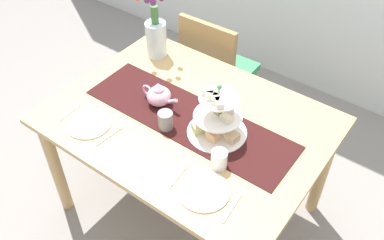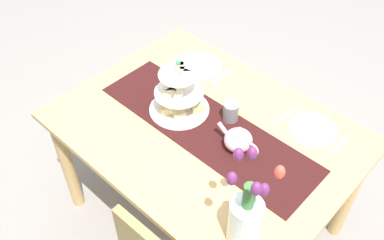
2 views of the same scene
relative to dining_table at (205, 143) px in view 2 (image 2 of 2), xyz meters
name	(u,v)px [view 2 (image 2 of 2)]	position (x,y,z in m)	size (l,w,h in m)	color
ground_plane	(203,215)	(0.00, 0.00, -0.66)	(8.00, 8.00, 0.00)	gray
dining_table	(205,143)	(0.00, 0.00, 0.00)	(1.40, 1.05, 0.77)	tan
table_runner	(206,127)	(0.00, 0.00, 0.11)	(1.16, 0.34, 0.00)	black
tiered_cake_stand	(179,95)	(0.18, 0.00, 0.20)	(0.30, 0.30, 0.30)	beige
teapot	(238,139)	(-0.20, 0.00, 0.17)	(0.24, 0.13, 0.14)	#E5A8BC
tulip_vase	(246,216)	(-0.50, 0.35, 0.26)	(0.17, 0.16, 0.44)	silver
dinner_plate_left	(312,129)	(-0.38, -0.34, 0.12)	(0.23, 0.23, 0.01)	white
fork_left	(339,145)	(-0.53, -0.34, 0.11)	(0.02, 0.15, 0.01)	silver
knife_left	(287,115)	(-0.24, -0.34, 0.11)	(0.01, 0.17, 0.01)	silver
dinner_plate_right	(201,66)	(0.34, -0.34, 0.12)	(0.23, 0.23, 0.01)	white
fork_right	(221,77)	(0.19, -0.34, 0.11)	(0.02, 0.15, 0.01)	silver
knife_right	(183,55)	(0.48, -0.34, 0.11)	(0.01, 0.17, 0.01)	silver
mug_grey	(231,112)	(-0.05, -0.12, 0.16)	(0.08, 0.08, 0.10)	slate
mug_white_text	(185,75)	(0.31, -0.18, 0.16)	(0.08, 0.08, 0.10)	white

